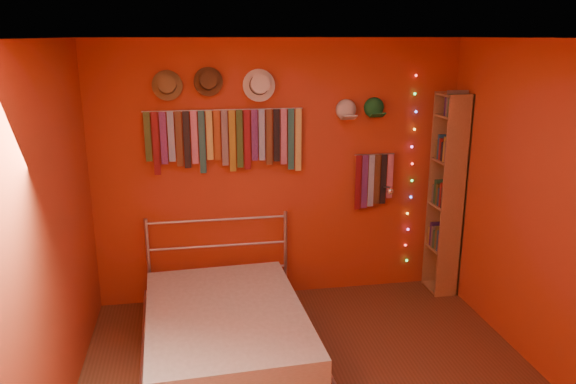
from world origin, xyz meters
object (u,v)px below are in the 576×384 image
tie_rack (226,137)px  bookshelf (450,194)px  reading_lamp (389,190)px  bed (226,329)px

tie_rack → bookshelf: bookshelf is taller
tie_rack → reading_lamp: size_ratio=5.35×
reading_lamp → bed: reading_lamp is taller
tie_rack → reading_lamp: tie_rack is taller
bookshelf → bed: size_ratio=1.07×
reading_lamp → bookshelf: bookshelf is taller
reading_lamp → bed: (-1.65, -0.82, -0.87)m
bookshelf → bed: 2.55m
tie_rack → bed: bearing=-96.5°
tie_rack → bed: size_ratio=0.78×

